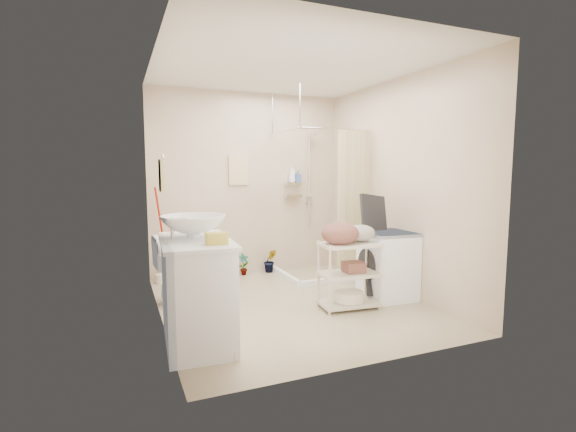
# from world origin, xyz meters

# --- Properties ---
(floor) EXTENTS (3.20, 3.20, 0.00)m
(floor) POSITION_xyz_m (0.00, 0.00, 0.00)
(floor) COLOR tan
(floor) RESTS_ON ground
(ceiling) EXTENTS (2.80, 3.20, 0.04)m
(ceiling) POSITION_xyz_m (0.00, 0.00, 2.60)
(ceiling) COLOR silver
(ceiling) RESTS_ON ground
(wall_back) EXTENTS (2.80, 0.04, 2.60)m
(wall_back) POSITION_xyz_m (0.00, 1.60, 1.30)
(wall_back) COLOR beige
(wall_back) RESTS_ON ground
(wall_front) EXTENTS (2.80, 0.04, 2.60)m
(wall_front) POSITION_xyz_m (0.00, -1.60, 1.30)
(wall_front) COLOR beige
(wall_front) RESTS_ON ground
(wall_left) EXTENTS (0.04, 3.20, 2.60)m
(wall_left) POSITION_xyz_m (-1.40, 0.00, 1.30)
(wall_left) COLOR beige
(wall_left) RESTS_ON ground
(wall_right) EXTENTS (0.04, 3.20, 2.60)m
(wall_right) POSITION_xyz_m (1.40, 0.00, 1.30)
(wall_right) COLOR beige
(wall_right) RESTS_ON ground
(vanity) EXTENTS (0.64, 1.07, 0.91)m
(vanity) POSITION_xyz_m (-1.16, -0.66, 0.46)
(vanity) COLOR silver
(vanity) RESTS_ON ground
(sink) EXTENTS (0.67, 0.67, 0.19)m
(sink) POSITION_xyz_m (-1.16, -0.55, 1.01)
(sink) COLOR silver
(sink) RESTS_ON vanity
(counter_basket) EXTENTS (0.17, 0.13, 0.09)m
(counter_basket) POSITION_xyz_m (-1.05, -0.96, 0.96)
(counter_basket) COLOR gold
(counter_basket) RESTS_ON vanity
(floor_basket) EXTENTS (0.24, 0.19, 0.12)m
(floor_basket) POSITION_xyz_m (-1.04, -1.09, 0.06)
(floor_basket) COLOR gold
(floor_basket) RESTS_ON ground
(toilet) EXTENTS (0.78, 0.47, 0.77)m
(toilet) POSITION_xyz_m (-1.04, 0.52, 0.39)
(toilet) COLOR silver
(toilet) RESTS_ON ground
(mop) EXTENTS (0.12, 0.12, 1.27)m
(mop) POSITION_xyz_m (-1.28, 1.45, 0.64)
(mop) COLOR #A31704
(mop) RESTS_ON ground
(potted_plant_a) EXTENTS (0.18, 0.13, 0.31)m
(potted_plant_a) POSITION_xyz_m (-0.13, 1.44, 0.16)
(potted_plant_a) COLOR brown
(potted_plant_a) RESTS_ON ground
(potted_plant_b) EXTENTS (0.20, 0.17, 0.34)m
(potted_plant_b) POSITION_xyz_m (0.28, 1.46, 0.17)
(potted_plant_b) COLOR brown
(potted_plant_b) RESTS_ON ground
(hanging_towel) EXTENTS (0.28, 0.03, 0.42)m
(hanging_towel) POSITION_xyz_m (-0.15, 1.58, 1.50)
(hanging_towel) COLOR beige
(hanging_towel) RESTS_ON wall_back
(towel_ring) EXTENTS (0.04, 0.22, 0.34)m
(towel_ring) POSITION_xyz_m (-1.38, -0.20, 1.47)
(towel_ring) COLOR #D3C482
(towel_ring) RESTS_ON wall_left
(tp_holder) EXTENTS (0.08, 0.12, 0.14)m
(tp_holder) POSITION_xyz_m (-1.36, 0.05, 0.72)
(tp_holder) COLOR white
(tp_holder) RESTS_ON wall_left
(shower) EXTENTS (1.10, 1.10, 2.10)m
(shower) POSITION_xyz_m (0.85, 1.05, 1.05)
(shower) COLOR white
(shower) RESTS_ON ground
(shampoo_bottle_a) EXTENTS (0.11, 0.11, 0.24)m
(shampoo_bottle_a) POSITION_xyz_m (0.66, 1.51, 1.44)
(shampoo_bottle_a) COLOR white
(shampoo_bottle_a) RESTS_ON shower
(shampoo_bottle_b) EXTENTS (0.09, 0.09, 0.18)m
(shampoo_bottle_b) POSITION_xyz_m (0.76, 1.53, 1.41)
(shampoo_bottle_b) COLOR #3B4D97
(shampoo_bottle_b) RESTS_ON shower
(washing_machine) EXTENTS (0.57, 0.59, 0.79)m
(washing_machine) POSITION_xyz_m (1.14, -0.22, 0.39)
(washing_machine) COLOR white
(washing_machine) RESTS_ON ground
(laundry_rack) EXTENTS (0.66, 0.42, 0.86)m
(laundry_rack) POSITION_xyz_m (0.53, -0.37, 0.43)
(laundry_rack) COLOR beige
(laundry_rack) RESTS_ON ground
(ironing_board) EXTENTS (0.36, 0.14, 1.26)m
(ironing_board) POSITION_xyz_m (1.03, -0.13, 0.63)
(ironing_board) COLOR black
(ironing_board) RESTS_ON ground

